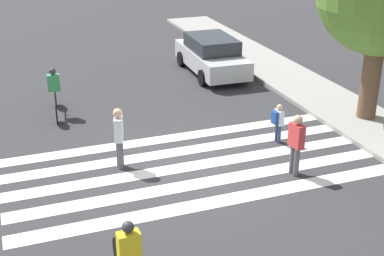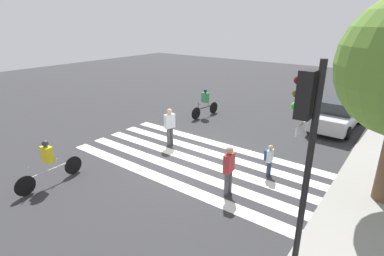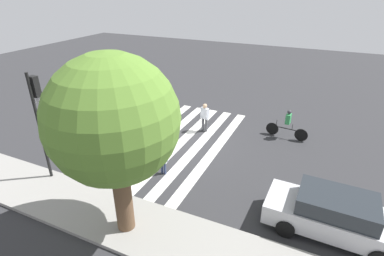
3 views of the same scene
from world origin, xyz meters
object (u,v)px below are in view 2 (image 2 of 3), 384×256
at_px(pedestrian_adult_blue_shirt, 269,158).
at_px(pedestrian_child_with_backpack, 170,125).
at_px(cyclist_mid_street, 205,102).
at_px(traffic_light, 305,141).
at_px(pedestrian_adult_yellow_jacket, 229,168).
at_px(cyclist_near_curb, 48,161).
at_px(car_parked_far_curb, 337,113).

relative_size(pedestrian_adult_blue_shirt, pedestrian_child_with_backpack, 0.71).
relative_size(pedestrian_child_with_backpack, cyclist_mid_street, 0.74).
distance_m(traffic_light, pedestrian_adult_blue_shirt, 5.57).
relative_size(pedestrian_adult_yellow_jacket, cyclist_near_curb, 0.68).
bearing_deg(cyclist_mid_street, pedestrian_child_with_backpack, 20.28).
bearing_deg(car_parked_far_curb, pedestrian_adult_yellow_jacket, -6.34).
bearing_deg(cyclist_near_curb, cyclist_mid_street, 178.50).
xyz_separation_m(traffic_light, pedestrian_adult_yellow_jacket, (-2.38, -2.85, -2.42)).
height_order(pedestrian_adult_blue_shirt, cyclist_near_curb, cyclist_near_curb).
bearing_deg(cyclist_mid_street, cyclist_near_curb, 6.76).
bearing_deg(cyclist_mid_street, car_parked_far_curb, 116.78).
xyz_separation_m(cyclist_near_curb, car_parked_far_curb, (-12.14, 6.47, -0.08)).
distance_m(pedestrian_child_with_backpack, cyclist_mid_street, 4.60).
height_order(cyclist_mid_street, cyclist_near_curb, cyclist_mid_street).
height_order(traffic_light, car_parked_far_curb, traffic_light).
height_order(pedestrian_adult_yellow_jacket, pedestrian_adult_blue_shirt, pedestrian_adult_yellow_jacket).
distance_m(traffic_light, pedestrian_child_with_backpack, 8.63).
bearing_deg(pedestrian_adult_yellow_jacket, pedestrian_adult_blue_shirt, 158.70).
xyz_separation_m(pedestrian_adult_blue_shirt, pedestrian_child_with_backpack, (-0.02, -4.76, 0.26)).
bearing_deg(pedestrian_adult_blue_shirt, pedestrian_adult_yellow_jacket, -20.47).
height_order(pedestrian_child_with_backpack, cyclist_mid_street, pedestrian_child_with_backpack).
bearing_deg(pedestrian_child_with_backpack, cyclist_mid_street, 31.14).
bearing_deg(cyclist_near_curb, traffic_light, 93.13).
bearing_deg(traffic_light, car_parked_far_curb, -172.08).
xyz_separation_m(pedestrian_adult_yellow_jacket, cyclist_near_curb, (3.17, -5.20, -0.08)).
bearing_deg(cyclist_mid_street, traffic_light, 48.82).
bearing_deg(cyclist_near_curb, car_parked_far_curb, 149.44).
relative_size(cyclist_mid_street, car_parked_far_curb, 0.50).
xyz_separation_m(pedestrian_child_with_backpack, cyclist_near_curb, (5.13, -0.99, -0.09)).
bearing_deg(cyclist_near_curb, pedestrian_child_with_backpack, 166.63).
distance_m(pedestrian_adult_blue_shirt, cyclist_mid_street, 7.42).
height_order(traffic_light, cyclist_mid_street, traffic_light).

